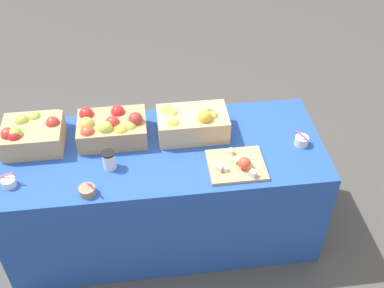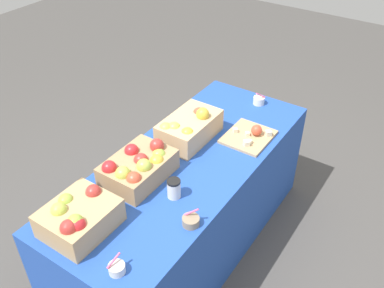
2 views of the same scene
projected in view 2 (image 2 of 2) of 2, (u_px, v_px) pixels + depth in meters
name	position (u px, v px, depth m)	size (l,w,h in m)	color
ground_plane	(187.00, 243.00, 2.97)	(10.00, 10.00, 0.00)	#474442
table	(187.00, 205.00, 2.75)	(1.90, 0.76, 0.74)	#234CAD
apple_crate_left	(79.00, 217.00, 2.05)	(0.34, 0.29, 0.18)	tan
apple_crate_middle	(139.00, 167.00, 2.36)	(0.40, 0.28, 0.19)	tan
apple_crate_right	(189.00, 127.00, 2.66)	(0.41, 0.25, 0.21)	tan
cutting_board_front	(250.00, 135.00, 2.70)	(0.32, 0.27, 0.09)	tan
sample_bowl_near	(259.00, 100.00, 3.03)	(0.09, 0.08, 0.11)	silver
sample_bowl_mid	(191.00, 221.00, 2.11)	(0.09, 0.09, 0.10)	gray
sample_bowl_far	(117.00, 268.00, 1.88)	(0.08, 0.08, 0.09)	silver
coffee_cup	(174.00, 189.00, 2.25)	(0.07, 0.07, 0.11)	silver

